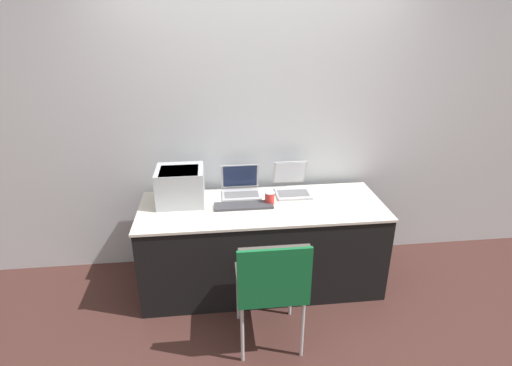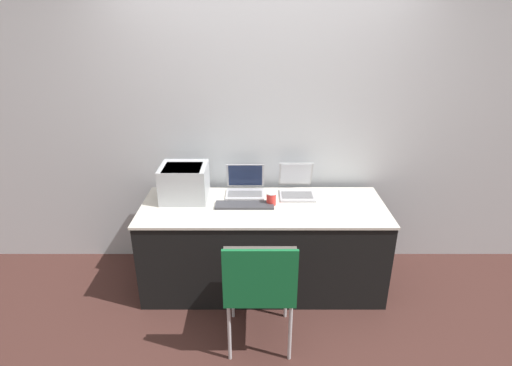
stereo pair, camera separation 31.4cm
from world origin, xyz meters
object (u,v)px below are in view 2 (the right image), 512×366
object	(u,v)px
laptop_right	(295,187)
external_keyboard	(243,205)
chair	(258,281)
printer	(183,181)
coffee_cup	(270,198)
laptop_left	(244,187)

from	to	relation	value
laptop_right	external_keyboard	world-z (taller)	laptop_right
chair	laptop_right	bearing A→B (deg)	71.97
external_keyboard	laptop_right	bearing A→B (deg)	29.58
printer	laptop_right	distance (m)	0.94
coffee_cup	laptop_right	bearing A→B (deg)	43.99
laptop_right	external_keyboard	bearing A→B (deg)	-150.42
coffee_cup	chair	xyz separation A→B (m)	(-0.10, -0.77, -0.23)
printer	laptop_left	xyz separation A→B (m)	(0.49, 0.11, -0.10)
printer	coffee_cup	world-z (taller)	printer
laptop_left	external_keyboard	bearing A→B (deg)	-89.70
laptop_left	chair	xyz separation A→B (m)	(0.12, -0.99, -0.23)
laptop_right	laptop_left	bearing A→B (deg)	179.01
coffee_cup	chair	world-z (taller)	chair
printer	laptop_right	size ratio (longest dim) A/B	1.09
laptop_left	coffee_cup	xyz separation A→B (m)	(0.21, -0.22, -0.00)
printer	laptop_left	size ratio (longest dim) A/B	1.16
laptop_left	laptop_right	bearing A→B (deg)	-0.99
chair	external_keyboard	bearing A→B (deg)	98.94
laptop_right	printer	bearing A→B (deg)	-173.53
laptop_right	coffee_cup	world-z (taller)	laptop_right
printer	laptop_left	world-z (taller)	printer
printer	external_keyboard	xyz separation A→B (m)	(0.49, -0.14, -0.15)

